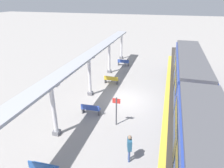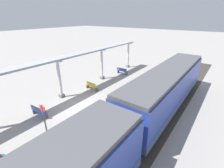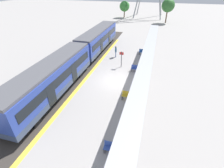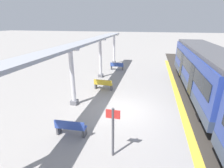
{
  "view_description": "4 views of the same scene",
  "coord_description": "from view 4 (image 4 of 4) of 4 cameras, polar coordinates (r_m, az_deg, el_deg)",
  "views": [
    {
      "loc": [
        -3.25,
        15.72,
        8.6
      ],
      "look_at": [
        0.77,
        1.59,
        2.13
      ],
      "focal_mm": 32.38,
      "sensor_mm": 36.0,
      "label": 1
    },
    {
      "loc": [
        -9.03,
        8.4,
        7.4
      ],
      "look_at": [
        -0.12,
        -3.7,
        1.03
      ],
      "focal_mm": 26.0,
      "sensor_mm": 36.0,
      "label": 2
    },
    {
      "loc": [
        4.05,
        -16.35,
        10.02
      ],
      "look_at": [
        0.56,
        -3.65,
        1.85
      ],
      "focal_mm": 26.59,
      "sensor_mm": 36.0,
      "label": 3
    },
    {
      "loc": [
        -1.45,
        9.45,
        5.26
      ],
      "look_at": [
        0.96,
        -0.95,
        1.36
      ],
      "focal_mm": 27.42,
      "sensor_mm": 36.0,
      "label": 4
    }
  ],
  "objects": [
    {
      "name": "bench_far_end",
      "position": [
        13.97,
        -2.94,
        -0.12
      ],
      "size": [
        1.51,
        0.49,
        0.86
      ],
      "color": "gold",
      "rests_on": "ground"
    },
    {
      "name": "tactile_edge_strip",
      "position": [
        11.03,
        22.95,
        -10.13
      ],
      "size": [
        0.42,
        31.81,
        0.01
      ],
      "primitive_type": "cube",
      "color": "gold",
      "rests_on": "ground"
    },
    {
      "name": "canopy_pillar_third",
      "position": [
        11.22,
        -13.08,
        2.12
      ],
      "size": [
        1.1,
        0.44,
        3.75
      ],
      "color": "slate",
      "rests_on": "ground"
    },
    {
      "name": "canopy_pillar_nearest",
      "position": [
        22.75,
        0.69,
        11.58
      ],
      "size": [
        1.1,
        0.44,
        3.75
      ],
      "color": "slate",
      "rests_on": "ground"
    },
    {
      "name": "bench_mid_platform",
      "position": [
        19.77,
        1.67,
        5.97
      ],
      "size": [
        1.51,
        0.46,
        0.86
      ],
      "color": "#324C9E",
      "rests_on": "ground"
    },
    {
      "name": "ground_plane",
      "position": [
        10.91,
        3.82,
        -8.77
      ],
      "size": [
        176.0,
        176.0,
        0.0
      ],
      "primitive_type": "plane",
      "color": "#9D9793"
    },
    {
      "name": "bench_extra_slot",
      "position": [
        8.76,
        -13.63,
        -13.92
      ],
      "size": [
        1.52,
        0.51,
        0.86
      ],
      "color": "#314BA6",
      "rests_on": "ground"
    },
    {
      "name": "canopy_pillar_second",
      "position": [
        16.83,
        -3.9,
        8.52
      ],
      "size": [
        1.1,
        0.44,
        3.75
      ],
      "color": "slate",
      "rests_on": "ground"
    },
    {
      "name": "canopy_beam",
      "position": [
        10.84,
        -13.77,
        11.95
      ],
      "size": [
        1.2,
        25.54,
        0.16
      ],
      "primitive_type": "cube",
      "color": "#A8AAB2",
      "rests_on": "canopy_pillar_nearest"
    },
    {
      "name": "trackbed",
      "position": [
        11.52,
        31.95,
        -10.41
      ],
      "size": [
        3.2,
        43.81,
        0.01
      ],
      "primitive_type": "cube",
      "color": "#38332D",
      "rests_on": "ground"
    },
    {
      "name": "train_near_carriage",
      "position": [
        14.68,
        28.35,
        4.15
      ],
      "size": [
        2.65,
        13.16,
        3.48
      ],
      "color": "#293F9A",
      "rests_on": "ground"
    },
    {
      "name": "platform_info_sign",
      "position": [
        6.93,
        0.31,
        -14.48
      ],
      "size": [
        0.56,
        0.1,
        2.2
      ],
      "color": "#4C4C51",
      "rests_on": "ground"
    }
  ]
}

